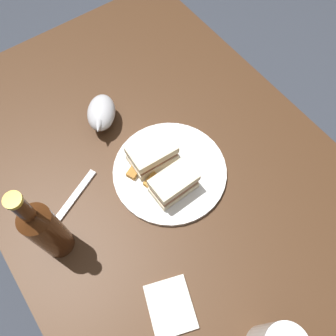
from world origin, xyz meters
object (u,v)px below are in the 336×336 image
(sandwich_half_left, at_px, (152,154))
(napkin, at_px, (170,307))
(cider_bottle, at_px, (45,230))
(fork, at_px, (72,201))
(gravy_boat, at_px, (101,113))
(sandwich_half_right, at_px, (174,184))
(plate, at_px, (170,171))

(sandwich_half_left, relative_size, napkin, 1.03)
(cider_bottle, height_order, fork, cider_bottle)
(gravy_boat, relative_size, napkin, 1.18)
(fork, bearing_deg, gravy_boat, -164.74)
(cider_bottle, bearing_deg, napkin, -154.05)
(sandwich_half_right, xyz_separation_m, fork, (0.12, 0.21, -0.04))
(napkin, xyz_separation_m, fork, (0.33, 0.05, -0.00))
(plate, bearing_deg, fork, 72.45)
(sandwich_half_right, bearing_deg, gravy_boat, 7.04)
(sandwich_half_right, xyz_separation_m, gravy_boat, (0.27, 0.03, 0.00))
(sandwich_half_right, height_order, gravy_boat, same)
(plate, height_order, gravy_boat, gravy_boat)
(napkin, height_order, fork, napkin)
(cider_bottle, bearing_deg, gravy_boat, -48.07)
(fork, bearing_deg, napkin, 74.59)
(plate, relative_size, napkin, 2.55)
(gravy_boat, bearing_deg, cider_bottle, 131.93)
(sandwich_half_right, distance_m, cider_bottle, 0.29)
(sandwich_half_left, height_order, gravy_boat, same)
(napkin, bearing_deg, cider_bottle, 25.95)
(napkin, bearing_deg, gravy_boat, -14.84)
(sandwich_half_right, bearing_deg, plate, -25.69)
(plate, height_order, napkin, plate)
(sandwich_half_right, distance_m, gravy_boat, 0.27)
(sandwich_half_left, bearing_deg, cider_bottle, 99.80)
(gravy_boat, height_order, fork, gravy_boat)
(sandwich_half_right, relative_size, napkin, 0.96)
(sandwich_half_left, relative_size, gravy_boat, 0.87)
(fork, bearing_deg, sandwich_half_right, 125.86)
(sandwich_half_right, distance_m, napkin, 0.26)
(sandwich_half_left, height_order, sandwich_half_right, same)
(sandwich_half_right, distance_m, fork, 0.25)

